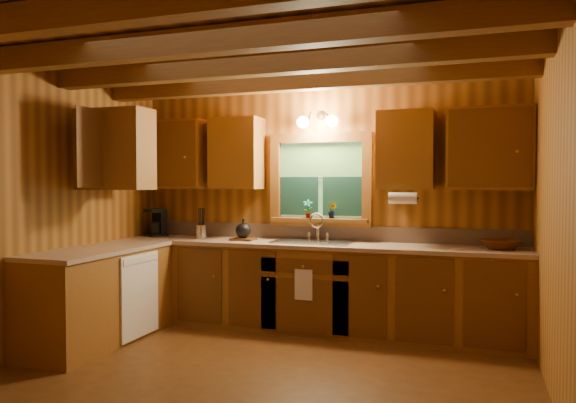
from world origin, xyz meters
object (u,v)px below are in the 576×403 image
Objects in this scene: coffee_maker at (157,223)px; wicker_basket at (500,244)px; cutting_board at (243,239)px; sink at (313,247)px.

coffee_maker is 3.72m from wicker_basket.
wicker_basket reaches higher than cutting_board.
cutting_board is at bearing -177.75° from sink.
wicker_basket is (3.72, -0.06, -0.11)m from coffee_maker.
sink is at bearing -179.35° from wicker_basket.
coffee_maker is at bearing 177.52° from sink.
sink is 2.26× the size of wicker_basket.
coffee_maker is at bearing 174.66° from cutting_board.
cutting_board is at bearing 17.42° from coffee_maker.
cutting_board is 2.58m from wicker_basket.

